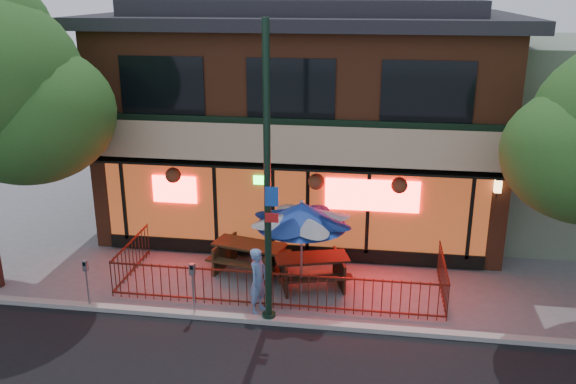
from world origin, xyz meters
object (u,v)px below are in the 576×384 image
parking_meter_far (86,276)px  patio_umbrella (302,214)px  picnic_table_right (312,266)px  parking_meter_near (193,281)px  street_light (268,196)px  picnic_table_left (249,253)px  pedestrian (258,281)px

parking_meter_far → patio_umbrella: bearing=16.2°
picnic_table_right → parking_meter_near: (-2.61, -2.07, 0.41)m
picnic_table_right → patio_umbrella: 1.80m
patio_umbrella → parking_meter_far: size_ratio=2.01×
street_light → patio_umbrella: bearing=67.0°
patio_umbrella → street_light: bearing=-113.0°
street_light → parking_meter_near: bearing=-177.6°
street_light → parking_meter_near: size_ratio=4.97×
picnic_table_left → parking_meter_near: parking_meter_near is taller
picnic_table_right → pedestrian: (-1.12, -1.59, 0.29)m
patio_umbrella → picnic_table_left: bearing=144.4°
pedestrian → parking_meter_near: size_ratio=1.18×
picnic_table_left → patio_umbrella: 2.61m
picnic_table_left → pedestrian: bearing=-72.2°
patio_umbrella → pedestrian: 1.95m
parking_meter_far → picnic_table_left: bearing=37.2°
pedestrian → parking_meter_far: (-4.18, -0.49, 0.05)m
picnic_table_left → parking_meter_near: 2.79m
picnic_table_right → patio_umbrella: size_ratio=0.87×
street_light → patio_umbrella: 1.78m
picnic_table_left → pedestrian: size_ratio=1.36×
pedestrian → parking_meter_far: bearing=115.6°
street_light → patio_umbrella: street_light is taller
street_light → patio_umbrella: size_ratio=2.68×
picnic_table_left → picnic_table_right: (1.82, -0.57, -0.01)m
picnic_table_right → parking_meter_far: parking_meter_far is taller
street_light → parking_meter_near: street_light is taller
patio_umbrella → picnic_table_right: bearing=71.2°
street_light → picnic_table_left: 3.79m
patio_umbrella → parking_meter_far: bearing=-163.8°
parking_meter_far → pedestrian: bearing=6.7°
pedestrian → parking_meter_far: pedestrian is taller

